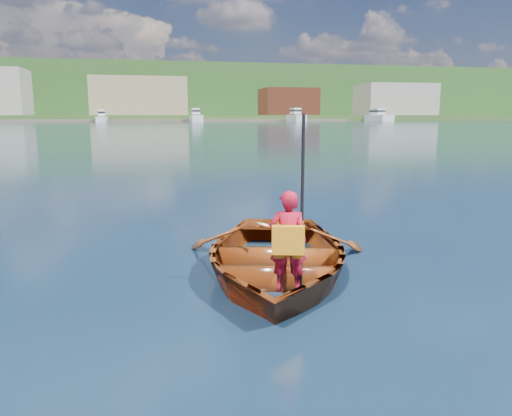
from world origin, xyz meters
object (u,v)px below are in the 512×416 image
child_paddler (288,241)px  dock (139,121)px  marina_yachts (168,117)px  rowboat (275,256)px

child_paddler → dock: bearing=91.9°
dock → marina_yachts: 9.53m
dock → marina_yachts: size_ratio=1.12×
child_paddler → dock: size_ratio=0.01×
dock → marina_yachts: (8.25, -4.67, 0.98)m
rowboat → marina_yachts: size_ratio=0.03×
rowboat → dock: dock is taller
child_paddler → dock: child_paddler is taller
child_paddler → marina_yachts: 143.28m
rowboat → marina_yachts: bearing=88.6°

